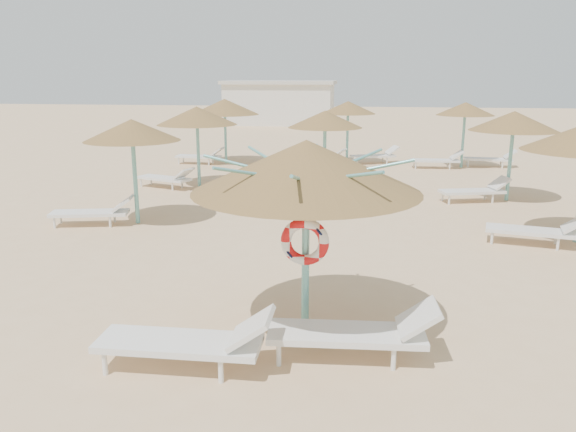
# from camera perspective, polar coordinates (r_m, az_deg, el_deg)

# --- Properties ---
(ground) EXTENTS (120.00, 120.00, 0.00)m
(ground) POSITION_cam_1_polar(r_m,az_deg,el_deg) (8.81, 0.98, -10.74)
(ground) COLOR #D6AF82
(ground) RESTS_ON ground
(main_palapa) EXTENTS (3.19, 3.19, 2.86)m
(main_palapa) POSITION_cam_1_polar(r_m,az_deg,el_deg) (7.71, 1.87, 4.98)
(main_palapa) COLOR #65B0AC
(main_palapa) RESTS_ON ground
(lounger_main_a) EXTENTS (2.29, 0.74, 0.83)m
(lounger_main_a) POSITION_cam_1_polar(r_m,az_deg,el_deg) (7.47, -9.88, -12.40)
(lounger_main_a) COLOR white
(lounger_main_a) RESTS_ON ground
(lounger_main_b) EXTENTS (2.29, 0.83, 0.82)m
(lounger_main_b) POSITION_cam_1_polar(r_m,az_deg,el_deg) (7.68, 7.10, -11.59)
(lounger_main_b) COLOR white
(lounger_main_b) RESTS_ON ground
(palapa_field) EXTENTS (14.33, 13.32, 2.72)m
(palapa_field) POSITION_cam_1_polar(r_m,az_deg,el_deg) (18.77, 5.10, 9.82)
(palapa_field) COLOR #65B0AC
(palapa_field) RESTS_ON ground
(service_hut) EXTENTS (8.40, 4.40, 3.25)m
(service_hut) POSITION_cam_1_polar(r_m,az_deg,el_deg) (43.54, -0.86, 11.46)
(service_hut) COLOR silver
(service_hut) RESTS_ON ground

